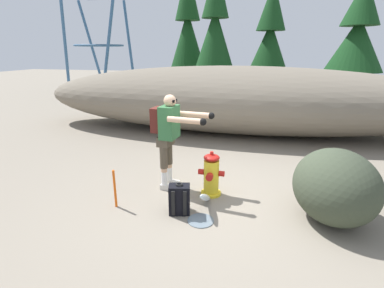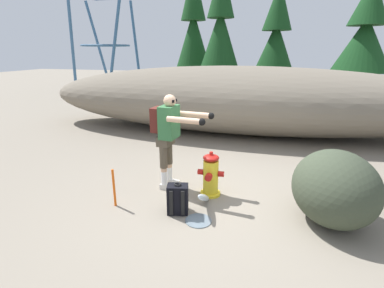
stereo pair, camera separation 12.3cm
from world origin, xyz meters
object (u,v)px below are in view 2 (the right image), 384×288
Objects in this scene: spare_backpack at (178,199)px; survey_stake at (114,188)px; fire_hydrant at (211,175)px; boulder_mid at (335,188)px; utility_worker at (169,131)px.

survey_stake reaches higher than spare_backpack.
boulder_mid is (1.77, -0.34, 0.17)m from fire_hydrant.
boulder_mid is 2.11× the size of survey_stake.
survey_stake is at bearing -151.20° from fire_hydrant.
spare_backpack is (-0.35, -0.67, -0.13)m from fire_hydrant.
utility_worker is 3.44× the size of spare_backpack.
fire_hydrant is at bearing -40.36° from spare_backpack.
spare_backpack is at bearing -117.48° from fire_hydrant.
spare_backpack is (0.38, -0.75, -0.81)m from utility_worker.
utility_worker reaches higher than boulder_mid.
spare_backpack is 0.99m from survey_stake.
utility_worker is 2.69× the size of survey_stake.
survey_stake is at bearing -172.80° from boulder_mid.
fire_hydrant reaches higher than survey_stake.
fire_hydrant reaches higher than spare_backpack.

